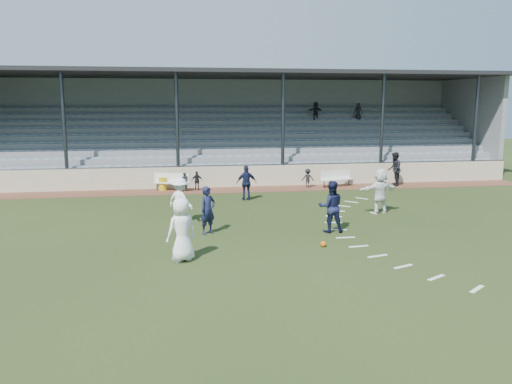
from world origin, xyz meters
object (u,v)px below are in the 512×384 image
at_px(bench_left, 172,180).
at_px(player_white_lead, 182,230).
at_px(trash_bin, 163,184).
at_px(official, 394,169).
at_px(player_navy_lead, 208,210).
at_px(football, 323,244).
at_px(bench_right, 336,177).

distance_m(bench_left, player_white_lead, 12.59).
relative_size(trash_bin, player_white_lead, 0.36).
bearing_deg(trash_bin, official, -2.38).
relative_size(player_white_lead, player_navy_lead, 1.11).
distance_m(bench_left, official, 12.71).
xyz_separation_m(trash_bin, official, (13.19, -0.55, 0.62)).
bearing_deg(player_white_lead, bench_left, -116.51).
bearing_deg(football, player_navy_lead, 148.06).
bearing_deg(bench_right, trash_bin, 161.37).
bearing_deg(player_navy_lead, bench_left, 63.70).
xyz_separation_m(bench_left, official, (12.70, -0.43, 0.41)).
height_order(football, official, official).
bearing_deg(player_white_lead, bench_right, -154.04).
relative_size(bench_left, player_white_lead, 1.03).
xyz_separation_m(football, official, (7.59, 11.38, 0.90)).
height_order(bench_right, official, official).
height_order(bench_left, player_white_lead, player_white_lead).
bearing_deg(player_white_lead, player_navy_lead, -135.91).
height_order(bench_right, trash_bin, bench_right).
bearing_deg(official, football, -7.05).
bearing_deg(football, trash_bin, 115.14).
height_order(bench_left, football, bench_left).
bearing_deg(trash_bin, football, -64.86).
distance_m(bench_right, football, 12.38).
bearing_deg(player_white_lead, official, -163.75).
bearing_deg(player_navy_lead, football, -66.63).
bearing_deg(official, trash_bin, -65.73).
distance_m(football, official, 13.71).
bearing_deg(football, bench_left, 113.38).
distance_m(bench_left, bench_right, 9.30).
xyz_separation_m(bench_left, bench_right, (9.30, -0.17, 0.00)).
distance_m(bench_right, official, 3.43).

